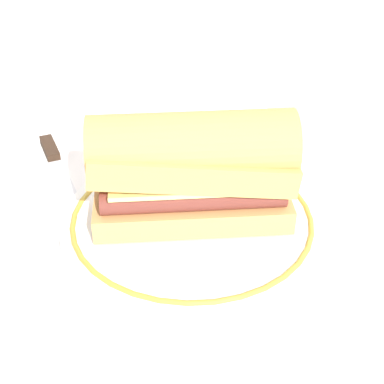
{
  "coord_description": "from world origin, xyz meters",
  "views": [
    {
      "loc": [
        0.09,
        -0.49,
        0.38
      ],
      "look_at": [
        -0.02,
        -0.02,
        0.04
      ],
      "focal_mm": 53.51,
      "sensor_mm": 36.0,
      "label": 1
    }
  ],
  "objects_px": {
    "plate": "(192,220)",
    "sausage_sandwich": "(192,167)",
    "drinking_glass": "(319,106)",
    "butter_knife": "(56,162)"
  },
  "relations": [
    {
      "from": "plate",
      "to": "drinking_glass",
      "type": "distance_m",
      "value": 0.28
    },
    {
      "from": "plate",
      "to": "butter_knife",
      "type": "height_order",
      "value": "plate"
    },
    {
      "from": "plate",
      "to": "drinking_glass",
      "type": "height_order",
      "value": "drinking_glass"
    },
    {
      "from": "plate",
      "to": "drinking_glass",
      "type": "bearing_deg",
      "value": 64.66
    },
    {
      "from": "sausage_sandwich",
      "to": "plate",
      "type": "bearing_deg",
      "value": -141.59
    },
    {
      "from": "sausage_sandwich",
      "to": "butter_knife",
      "type": "xyz_separation_m",
      "value": [
        -0.19,
        0.08,
        -0.07
      ]
    },
    {
      "from": "plate",
      "to": "sausage_sandwich",
      "type": "height_order",
      "value": "sausage_sandwich"
    },
    {
      "from": "plate",
      "to": "sausage_sandwich",
      "type": "relative_size",
      "value": 1.27
    },
    {
      "from": "sausage_sandwich",
      "to": "drinking_glass",
      "type": "bearing_deg",
      "value": 46.75
    },
    {
      "from": "plate",
      "to": "drinking_glass",
      "type": "relative_size",
      "value": 3.26
    }
  ]
}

